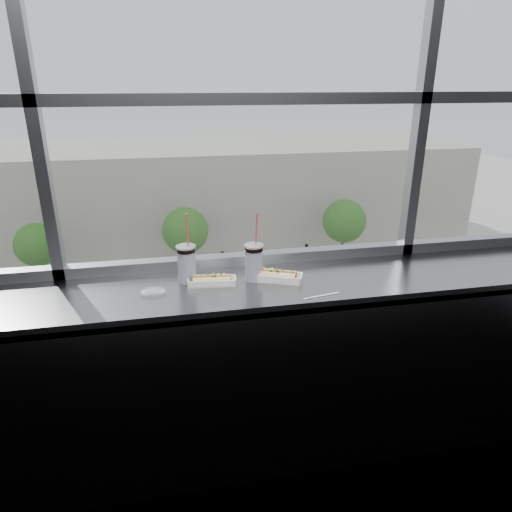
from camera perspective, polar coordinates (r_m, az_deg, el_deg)
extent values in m
plane|color=black|center=(2.88, -1.35, -11.16)|extent=(6.00, 0.00, 6.00)
plane|color=silver|center=(2.47, -1.82, 26.05)|extent=(6.00, 0.00, 6.00)
cube|color=gray|center=(2.39, -0.30, -4.05)|extent=(6.00, 0.55, 0.06)
cube|color=gray|center=(2.46, 0.92, -17.64)|extent=(6.00, 0.04, 1.04)
cube|color=white|center=(2.37, -5.53, -3.51)|extent=(0.26, 0.11, 0.01)
cube|color=white|center=(2.36, -5.54, -3.15)|extent=(0.26, 0.11, 0.03)
cylinder|color=#E4D184|center=(2.36, -5.55, -2.99)|extent=(0.19, 0.06, 0.04)
cylinder|color=brown|center=(2.36, -5.56, -2.74)|extent=(0.20, 0.05, 0.03)
cube|color=white|center=(2.41, 2.39, -3.00)|extent=(0.30, 0.20, 0.01)
cube|color=white|center=(2.40, 2.40, -2.59)|extent=(0.30, 0.20, 0.04)
cylinder|color=#E4D184|center=(2.40, 2.40, -2.41)|extent=(0.22, 0.13, 0.05)
cylinder|color=brown|center=(2.39, 2.41, -2.13)|extent=(0.22, 0.12, 0.03)
cylinder|color=white|center=(2.39, -8.65, -1.07)|extent=(0.09, 0.09, 0.19)
cylinder|color=black|center=(2.36, -8.76, 0.81)|extent=(0.10, 0.10, 0.02)
cylinder|color=silver|center=(2.36, -8.78, 1.16)|extent=(0.10, 0.10, 0.01)
cylinder|color=#D73949|center=(2.32, -8.56, 3.09)|extent=(0.01, 0.05, 0.20)
cylinder|color=white|center=(2.39, -0.29, -0.89)|extent=(0.09, 0.09, 0.19)
cylinder|color=black|center=(2.36, -0.29, 0.96)|extent=(0.10, 0.10, 0.02)
cylinder|color=silver|center=(2.35, -0.29, 1.32)|extent=(0.10, 0.10, 0.01)
cylinder|color=#D73949|center=(2.32, 0.06, 3.22)|extent=(0.01, 0.05, 0.19)
cylinder|color=white|center=(2.26, 8.18, -4.94)|extent=(0.19, 0.04, 0.01)
ellipsoid|color=silver|center=(2.31, -12.74, -4.35)|extent=(0.11, 0.08, 0.03)
plane|color=beige|center=(47.73, -10.41, 4.78)|extent=(120.00, 120.00, 0.00)
cube|color=black|center=(25.93, -8.97, -9.47)|extent=(80.00, 10.00, 0.06)
cube|color=beige|center=(33.09, -9.67, -2.53)|extent=(80.00, 6.00, 0.04)
cube|color=#A9A391|center=(41.41, -10.56, 8.02)|extent=(50.00, 14.00, 8.00)
imported|color=#C1B998|center=(22.72, 5.73, -10.75)|extent=(3.22, 6.74, 2.18)
imported|color=#3B3635|center=(22.84, -25.47, -13.25)|extent=(2.46, 5.63, 1.86)
imported|color=beige|center=(30.97, 10.15, -2.14)|extent=(2.95, 6.20, 2.01)
imported|color=#9E401B|center=(29.05, -7.02, -3.54)|extent=(2.97, 6.25, 2.03)
imported|color=navy|center=(26.80, 25.39, -7.98)|extent=(2.72, 5.80, 1.89)
imported|color=#66605B|center=(33.98, 6.33, 0.35)|extent=(0.99, 0.74, 2.22)
imported|color=#66605B|center=(32.70, -4.13, -0.54)|extent=(0.70, 0.93, 2.09)
imported|color=#66605B|center=(32.35, -18.92, -1.95)|extent=(0.69, 0.92, 2.07)
imported|color=#66605B|center=(32.94, -9.31, -0.81)|extent=(0.63, 0.84, 1.88)
cylinder|color=#47382B|center=(33.80, -25.20, -1.87)|extent=(0.22, 0.22, 2.16)
sphere|color=#31761B|center=(33.15, -25.72, 1.28)|extent=(2.87, 2.87, 2.87)
cylinder|color=#47382B|center=(32.66, -8.62, -0.53)|extent=(0.24, 0.24, 2.41)
sphere|color=#31761B|center=(31.92, -8.84, 3.16)|extent=(3.22, 3.22, 3.22)
cylinder|color=#47382B|center=(35.03, 10.72, 0.85)|extent=(0.24, 0.24, 2.42)
sphere|color=#31761B|center=(34.34, 10.97, 4.31)|extent=(3.22, 3.22, 3.22)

